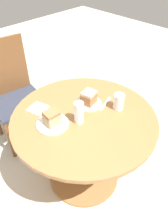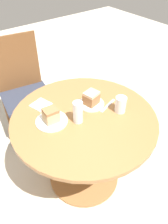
{
  "view_description": "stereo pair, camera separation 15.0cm",
  "coord_description": "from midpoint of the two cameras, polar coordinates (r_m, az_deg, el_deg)",
  "views": [
    {
      "loc": [
        -0.81,
        -0.8,
        1.72
      ],
      "look_at": [
        0.0,
        0.0,
        0.75
      ],
      "focal_mm": 35.0,
      "sensor_mm": 36.0,
      "label": 1
    },
    {
      "loc": [
        -0.7,
        -0.9,
        1.72
      ],
      "look_at": [
        0.0,
        0.0,
        0.75
      ],
      "focal_mm": 35.0,
      "sensor_mm": 36.0,
      "label": 2
    }
  ],
  "objects": [
    {
      "name": "plate_near",
      "position": [
        1.63,
        -1.4,
        2.19
      ],
      "size": [
        0.19,
        0.19,
        0.01
      ],
      "color": "silver",
      "rests_on": "table"
    },
    {
      "name": "ground_plane",
      "position": [
        2.06,
        -2.16,
        -16.27
      ],
      "size": [
        8.0,
        8.0,
        0.0
      ],
      "primitive_type": "plane",
      "color": "beige"
    },
    {
      "name": "fork",
      "position": [
        1.63,
        2.98,
        2.08
      ],
      "size": [
        0.18,
        0.07,
        0.0
      ],
      "rotation": [
        0.0,
        0.0,
        0.29
      ],
      "color": "silver",
      "rests_on": "table"
    },
    {
      "name": "glass_lemonade",
      "position": [
        1.57,
        6.33,
        2.39
      ],
      "size": [
        0.08,
        0.08,
        0.12
      ],
      "color": "beige",
      "rests_on": "table"
    },
    {
      "name": "cake_slice_far",
      "position": [
        1.45,
        -11.34,
        -1.66
      ],
      "size": [
        0.1,
        0.09,
        0.1
      ],
      "rotation": [
        0.0,
        0.0,
        1.48
      ],
      "color": "tan",
      "rests_on": "plate_far"
    },
    {
      "name": "glass_water",
      "position": [
        1.44,
        -4.31,
        -0.59
      ],
      "size": [
        0.07,
        0.07,
        0.16
      ],
      "color": "silver",
      "rests_on": "table"
    },
    {
      "name": "chair",
      "position": [
        2.2,
        -19.77,
        4.7
      ],
      "size": [
        0.52,
        0.49,
        1.01
      ],
      "rotation": [
        0.0,
        0.0,
        -0.17
      ],
      "color": "brown",
      "rests_on": "ground_plane"
    },
    {
      "name": "plate_far",
      "position": [
        1.48,
        -11.08,
        -3.19
      ],
      "size": [
        0.22,
        0.22,
        0.01
      ],
      "color": "silver",
      "rests_on": "table"
    },
    {
      "name": "napkin_stack",
      "position": [
        1.63,
        -14.5,
        0.79
      ],
      "size": [
        0.15,
        0.15,
        0.01
      ],
      "rotation": [
        0.0,
        0.0,
        0.27
      ],
      "color": "white",
      "rests_on": "table"
    },
    {
      "name": "table",
      "position": [
        1.66,
        -2.59,
        -6.49
      ],
      "size": [
        1.02,
        1.02,
        0.71
      ],
      "color": "#9E6B3D",
      "rests_on": "ground_plane"
    },
    {
      "name": "cake_slice_near",
      "position": [
        1.59,
        -1.43,
        3.7
      ],
      "size": [
        0.12,
        0.11,
        0.1
      ],
      "rotation": [
        0.0,
        0.0,
        4.92
      ],
      "color": "#9E6B42",
      "rests_on": "plate_near"
    }
  ]
}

